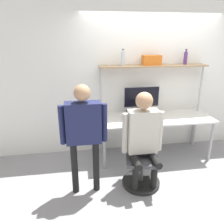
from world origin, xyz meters
TOP-DOWN VIEW (x-y plane):
  - ground_plane at (0.00, 0.00)m, footprint 12.00×12.00m
  - wall_back at (0.00, 0.80)m, footprint 8.00×0.06m
  - desk at (0.00, 0.40)m, footprint 2.01×0.75m
  - shelf_unit at (0.00, 0.62)m, footprint 1.91×0.28m
  - monitor at (-0.19, 0.62)m, footprint 0.66×0.19m
  - laptop at (-0.38, 0.24)m, footprint 0.34×0.21m
  - cell_phone at (-0.10, 0.20)m, footprint 0.07×0.15m
  - office_chair at (-0.45, -0.37)m, footprint 0.56×0.56m
  - person_seated at (-0.46, -0.41)m, footprint 0.59×0.48m
  - person_standing at (-1.27, -0.42)m, footprint 0.62×0.21m
  - bottle_purple at (0.57, 0.62)m, footprint 0.06×0.06m
  - bottle_clear at (-0.55, 0.62)m, footprint 0.07×0.07m
  - storage_box at (-0.05, 0.62)m, footprint 0.32×0.16m

SIDE VIEW (x-z plane):
  - ground_plane at x=0.00m, z-range 0.00..0.00m
  - office_chair at x=-0.45m, z-range -0.18..0.73m
  - desk at x=0.00m, z-range 0.31..1.06m
  - cell_phone at x=-0.10m, z-range 0.75..0.76m
  - laptop at x=-0.38m, z-range 0.71..0.92m
  - person_seated at x=-0.46m, z-range 0.13..1.54m
  - person_standing at x=-1.27m, z-range 0.21..1.77m
  - monitor at x=-0.19m, z-range 0.79..1.31m
  - wall_back at x=0.00m, z-range 0.00..2.70m
  - shelf_unit at x=0.00m, z-range 0.62..2.26m
  - storage_box at x=-0.05m, z-range 1.64..1.81m
  - bottle_purple at x=0.57m, z-range 1.62..1.88m
  - bottle_clear at x=-0.55m, z-range 1.62..1.90m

